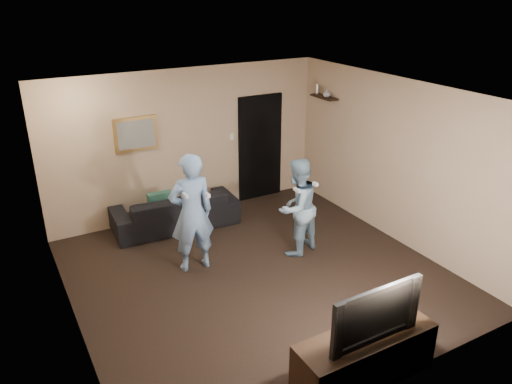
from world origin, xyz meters
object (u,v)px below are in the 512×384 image
wii_player_left (192,213)px  sofa (175,210)px  television (369,310)px  wii_player_right (297,207)px  tv_console (364,357)px

wii_player_left → sofa: bearing=79.9°
sofa → television: size_ratio=1.92×
television → sofa: bearing=96.0°
wii_player_right → television: bearing=-108.2°
sofa → wii_player_right: bearing=130.0°
tv_console → wii_player_left: bearing=103.5°
sofa → television: television is taller
television → wii_player_right: 2.73m
wii_player_left → television: bearing=-76.4°
wii_player_left → wii_player_right: 1.60m
sofa → wii_player_right: 2.23m
television → wii_player_right: (0.85, 2.59, -0.08)m
sofa → wii_player_right: size_ratio=1.38×
wii_player_left → wii_player_right: bearing=-12.5°
tv_console → television: television is taller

